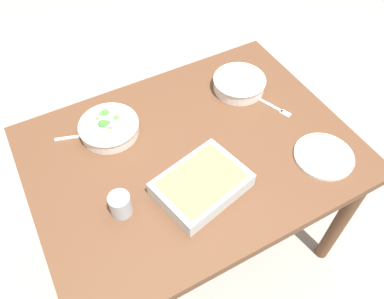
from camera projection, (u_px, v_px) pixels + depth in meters
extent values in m
plane|color=#9E9389|center=(192.00, 237.00, 2.02)|extent=(6.00, 6.00, 0.00)
cube|color=brown|center=(192.00, 153.00, 1.46)|extent=(1.20, 0.90, 0.04)
cylinder|color=brown|center=(244.00, 109.00, 2.13)|extent=(0.06, 0.06, 0.70)
cylinder|color=brown|center=(51.00, 187.00, 1.80)|extent=(0.06, 0.06, 0.70)
cylinder|color=brown|center=(341.00, 220.00, 1.70)|extent=(0.06, 0.06, 0.70)
cylinder|color=silver|center=(239.00, 84.00, 1.64)|extent=(0.22, 0.22, 0.05)
torus|color=silver|center=(240.00, 79.00, 1.62)|extent=(0.22, 0.22, 0.01)
cylinder|color=olive|center=(239.00, 83.00, 1.63)|extent=(0.18, 0.18, 0.03)
sphere|color=olive|center=(232.00, 77.00, 1.63)|extent=(0.02, 0.02, 0.02)
sphere|color=silver|center=(240.00, 80.00, 1.62)|extent=(0.02, 0.02, 0.02)
sphere|color=silver|center=(239.00, 75.00, 1.64)|extent=(0.02, 0.02, 0.02)
sphere|color=silver|center=(245.00, 87.00, 1.59)|extent=(0.02, 0.02, 0.02)
cylinder|color=silver|center=(109.00, 128.00, 1.48)|extent=(0.22, 0.22, 0.05)
torus|color=silver|center=(108.00, 124.00, 1.46)|extent=(0.23, 0.23, 0.01)
cylinder|color=#8CB272|center=(109.00, 128.00, 1.48)|extent=(0.18, 0.18, 0.02)
sphere|color=#3D7A33|center=(107.00, 124.00, 1.47)|extent=(0.03, 0.03, 0.03)
sphere|color=#569E42|center=(102.00, 115.00, 1.50)|extent=(0.03, 0.03, 0.03)
sphere|color=#569E42|center=(98.00, 120.00, 1.48)|extent=(0.02, 0.02, 0.02)
sphere|color=#569E42|center=(117.00, 118.00, 1.48)|extent=(0.03, 0.03, 0.03)
sphere|color=#569E42|center=(111.00, 129.00, 1.45)|extent=(0.02, 0.02, 0.02)
sphere|color=#3D7A33|center=(103.00, 124.00, 1.46)|extent=(0.04, 0.04, 0.04)
sphere|color=#478C38|center=(106.00, 113.00, 1.50)|extent=(0.03, 0.03, 0.03)
cube|color=silver|center=(202.00, 185.00, 1.31)|extent=(0.34, 0.28, 0.06)
cube|color=#DBAD56|center=(202.00, 183.00, 1.30)|extent=(0.30, 0.25, 0.04)
cylinder|color=#B2BCC6|center=(120.00, 205.00, 1.25)|extent=(0.07, 0.07, 0.08)
cylinder|color=black|center=(121.00, 207.00, 1.26)|extent=(0.06, 0.06, 0.05)
cylinder|color=silver|center=(324.00, 156.00, 1.42)|extent=(0.22, 0.22, 0.01)
cube|color=silver|center=(239.00, 88.00, 1.65)|extent=(0.14, 0.04, 0.01)
ellipsoid|color=silver|center=(220.00, 92.00, 1.64)|extent=(0.04, 0.03, 0.01)
cube|color=silver|center=(73.00, 137.00, 1.48)|extent=(0.14, 0.05, 0.01)
ellipsoid|color=silver|center=(95.00, 133.00, 1.49)|extent=(0.05, 0.04, 0.01)
cube|color=silver|center=(268.00, 104.00, 1.59)|extent=(0.06, 0.13, 0.01)
cube|color=silver|center=(285.00, 114.00, 1.56)|extent=(0.04, 0.05, 0.01)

